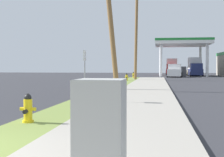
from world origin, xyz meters
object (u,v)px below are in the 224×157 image
at_px(fire_hydrant_fifth, 133,75).
at_px(utility_pole_midground, 110,11).
at_px(car_tan_by_near_pump, 192,71).
at_px(truck_red_at_forecourt, 172,67).
at_px(utility_pole_background, 136,33).
at_px(street_sign_post, 85,65).
at_px(fire_hydrant_third, 115,81).
at_px(truck_white_on_apron, 175,71).
at_px(fire_hydrant_fourth, 127,77).
at_px(fire_hydrant_second, 93,88).
at_px(utility_cabinet, 101,138).
at_px(fire_hydrant_nearest, 28,110).
at_px(truck_navy_at_far_bay, 195,67).

relative_size(fire_hydrant_fifth, utility_pole_midground, 0.07).
xyz_separation_m(car_tan_by_near_pump, truck_red_at_forecourt, (-3.41, 3.62, 0.77)).
height_order(utility_pole_background, street_sign_post, utility_pole_background).
bearing_deg(fire_hydrant_fifth, fire_hydrant_third, -90.41).
xyz_separation_m(fire_hydrant_third, street_sign_post, (0.31, -11.98, 1.19)).
distance_m(car_tan_by_near_pump, truck_white_on_apron, 10.66).
bearing_deg(fire_hydrant_fourth, fire_hydrant_fifth, 89.76).
relative_size(street_sign_post, truck_red_at_forecourt, 0.33).
bearing_deg(utility_pole_background, fire_hydrant_fourth, -100.94).
xyz_separation_m(fire_hydrant_second, car_tan_by_near_pump, (9.47, 43.28, 0.28)).
bearing_deg(car_tan_by_near_pump, utility_cabinet, -96.83).
height_order(utility_pole_midground, truck_white_on_apron, utility_pole_midground).
distance_m(fire_hydrant_third, utility_pole_background, 13.61).
distance_m(fire_hydrant_fifth, utility_cabinet, 39.72).
distance_m(fire_hydrant_nearest, fire_hydrant_second, 8.79).
bearing_deg(truck_navy_at_far_bay, fire_hydrant_fifth, -125.60).
distance_m(fire_hydrant_fourth, car_tan_by_near_pump, 27.59).
xyz_separation_m(fire_hydrant_fifth, car_tan_by_near_pump, (9.29, 16.72, 0.28)).
bearing_deg(utility_pole_midground, fire_hydrant_second, -93.06).
bearing_deg(truck_white_on_apron, fire_hydrant_third, -103.34).
bearing_deg(utility_pole_background, utility_cabinet, -86.92).
height_order(fire_hydrant_nearest, utility_cabinet, utility_cabinet).
xyz_separation_m(fire_hydrant_fifth, utility_pole_background, (0.70, -5.42, 4.98)).
distance_m(fire_hydrant_fourth, utility_pole_midground, 13.74).
xyz_separation_m(fire_hydrant_fourth, truck_navy_at_far_bay, (9.41, 22.33, 1.04)).
height_order(car_tan_by_near_pump, truck_white_on_apron, truck_white_on_apron).
height_order(fire_hydrant_second, utility_cabinet, utility_cabinet).
distance_m(fire_hydrant_nearest, fire_hydrant_fourth, 26.11).
distance_m(fire_hydrant_fourth, street_sign_post, 20.83).
xyz_separation_m(fire_hydrant_nearest, utility_pole_midground, (0.17, 13.23, 4.77)).
xyz_separation_m(utility_pole_background, utility_cabinet, (1.84, -34.22, -4.70)).
xyz_separation_m(fire_hydrant_third, truck_white_on_apron, (5.86, 24.73, 0.47)).
bearing_deg(fire_hydrant_second, truck_navy_at_far_bay, 76.46).
bearing_deg(utility_pole_midground, truck_navy_at_far_bay, 75.18).
distance_m(utility_pole_midground, truck_red_at_forecourt, 43.02).
height_order(fire_hydrant_third, utility_pole_background, utility_pole_background).
height_order(fire_hydrant_nearest, utility_pole_midground, utility_pole_midground).
distance_m(fire_hydrant_second, truck_white_on_apron, 33.75).
relative_size(street_sign_post, car_tan_by_near_pump, 0.47).
height_order(fire_hydrant_nearest, fire_hydrant_second, same).
distance_m(fire_hydrant_second, truck_navy_at_far_bay, 40.80).
bearing_deg(fire_hydrant_nearest, utility_pole_background, 88.45).
height_order(fire_hydrant_fifth, utility_pole_midground, utility_pole_midground).
bearing_deg(truck_red_at_forecourt, truck_white_on_apron, -90.60).
relative_size(fire_hydrant_fourth, fire_hydrant_fifth, 1.00).
height_order(fire_hydrant_fifth, truck_white_on_apron, truck_white_on_apron).
relative_size(fire_hydrant_second, truck_red_at_forecourt, 0.11).
height_order(street_sign_post, car_tan_by_near_pump, street_sign_post).
relative_size(utility_cabinet, truck_white_on_apron, 0.23).
distance_m(fire_hydrant_fourth, utility_pole_background, 6.32).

